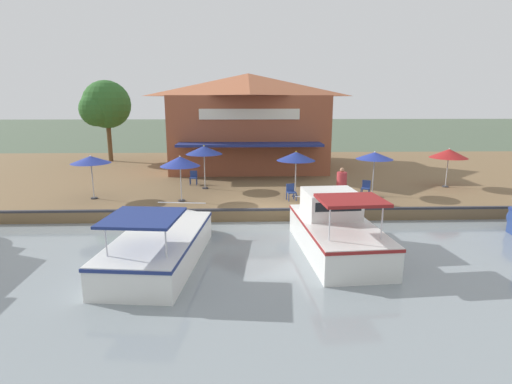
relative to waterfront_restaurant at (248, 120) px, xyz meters
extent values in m
plane|color=#4C5B47|center=(13.77, 0.85, -4.23)|extent=(220.00, 220.00, 0.00)
cube|color=brown|center=(2.77, 0.85, -3.93)|extent=(22.00, 56.00, 0.60)
cube|color=#2D2D33|center=(13.67, 0.85, -3.58)|extent=(0.20, 50.40, 0.10)
cube|color=brown|center=(-0.02, 0.00, -0.91)|extent=(9.94, 11.14, 5.45)
pyramid|color=#9E5638|center=(-0.02, 0.00, 2.66)|extent=(10.43, 11.70, 1.70)
cube|color=navy|center=(5.85, 0.00, -1.33)|extent=(1.80, 9.47, 0.16)
cube|color=silver|center=(4.99, 0.00, 0.59)|extent=(0.08, 6.68, 0.70)
cylinder|color=#B7B7B7|center=(10.63, 6.68, -2.51)|extent=(0.06, 0.06, 2.24)
cylinder|color=#2D2D33|center=(10.63, 6.68, -3.60)|extent=(0.36, 0.36, 0.06)
cone|color=navy|center=(10.63, 6.68, -1.45)|extent=(2.00, 2.00, 0.39)
cone|color=white|center=(10.63, 6.68, -1.43)|extent=(1.24, 1.24, 0.31)
sphere|color=white|center=(10.63, 6.68, -1.26)|extent=(0.08, 0.08, 0.08)
cylinder|color=#B7B7B7|center=(10.91, 2.37, -2.49)|extent=(0.06, 0.06, 2.28)
cylinder|color=#2D2D33|center=(10.91, 2.37, -3.60)|extent=(0.36, 0.36, 0.06)
cone|color=navy|center=(10.91, 2.37, -1.42)|extent=(2.07, 2.07, 0.46)
cone|color=yellow|center=(10.91, 2.37, -1.40)|extent=(1.28, 1.28, 0.37)
sphere|color=yellow|center=(10.91, 2.37, -1.19)|extent=(0.08, 0.08, 0.08)
cylinder|color=#B7B7B7|center=(11.01, -8.39, -2.56)|extent=(0.06, 0.06, 2.15)
cylinder|color=#2D2D33|center=(11.01, -8.39, -3.60)|extent=(0.36, 0.36, 0.06)
cone|color=navy|center=(11.01, -8.39, -1.54)|extent=(2.04, 2.04, 0.38)
cone|color=white|center=(11.01, -8.39, -1.52)|extent=(1.26, 1.26, 0.30)
sphere|color=white|center=(11.01, -8.39, -1.35)|extent=(0.08, 0.08, 0.08)
cylinder|color=#B7B7B7|center=(8.69, -2.72, -2.45)|extent=(0.06, 0.06, 2.36)
cylinder|color=#2D2D33|center=(8.69, -2.72, -3.60)|extent=(0.36, 0.36, 0.06)
cone|color=navy|center=(8.69, -2.72, -1.34)|extent=(2.14, 2.14, 0.47)
cone|color=yellow|center=(8.69, -2.72, -1.32)|extent=(1.33, 1.33, 0.38)
sphere|color=yellow|center=(8.69, -2.72, -1.11)|extent=(0.08, 0.08, 0.08)
cylinder|color=#B7B7B7|center=(8.73, 11.77, -2.57)|extent=(0.06, 0.06, 2.12)
cylinder|color=#2D2D33|center=(8.73, 11.77, -3.60)|extent=(0.36, 0.36, 0.06)
cone|color=maroon|center=(8.73, 11.77, -1.60)|extent=(2.19, 2.19, 0.53)
cone|color=white|center=(8.73, 11.77, -1.58)|extent=(1.36, 1.36, 0.42)
sphere|color=white|center=(8.73, 11.77, -1.33)|extent=(0.08, 0.08, 0.08)
cylinder|color=#B7B7B7|center=(11.70, -3.66, -2.55)|extent=(0.06, 0.06, 2.16)
cylinder|color=#2D2D33|center=(11.70, -3.66, -3.60)|extent=(0.36, 0.36, 0.06)
cone|color=navy|center=(11.70, -3.66, -1.55)|extent=(2.02, 2.02, 0.49)
cone|color=white|center=(11.70, -3.66, -1.53)|extent=(1.26, 1.26, 0.39)
sphere|color=white|center=(11.70, -3.66, -1.30)|extent=(0.08, 0.08, 0.08)
cube|color=navy|center=(7.75, -3.33, -3.42)|extent=(0.04, 0.04, 0.42)
cube|color=navy|center=(7.75, -3.73, -3.42)|extent=(0.04, 0.04, 0.42)
cube|color=navy|center=(7.35, -3.33, -3.42)|extent=(0.04, 0.04, 0.42)
cube|color=navy|center=(7.35, -3.73, -3.42)|extent=(0.04, 0.04, 0.42)
cube|color=navy|center=(7.55, -3.53, -3.21)|extent=(0.45, 0.45, 0.05)
cube|color=navy|center=(7.35, -3.53, -2.98)|extent=(0.05, 0.44, 0.40)
cube|color=navy|center=(11.19, 6.30, -3.42)|extent=(0.05, 0.05, 0.42)
cube|color=navy|center=(11.01, 5.94, -3.42)|extent=(0.05, 0.05, 0.42)
cube|color=navy|center=(10.83, 6.48, -3.42)|extent=(0.05, 0.05, 0.42)
cube|color=navy|center=(10.65, 6.12, -3.42)|extent=(0.05, 0.05, 0.42)
cube|color=navy|center=(10.92, 6.21, -3.21)|extent=(0.59, 0.59, 0.05)
cube|color=navy|center=(10.74, 6.30, -2.98)|extent=(0.23, 0.41, 0.40)
cube|color=navy|center=(11.86, 2.30, -3.42)|extent=(0.05, 0.05, 0.42)
cube|color=navy|center=(11.94, 1.91, -3.42)|extent=(0.05, 0.05, 0.42)
cube|color=navy|center=(11.47, 2.21, -3.42)|extent=(0.05, 0.05, 0.42)
cube|color=navy|center=(11.55, 1.82, -3.42)|extent=(0.05, 0.05, 0.42)
cube|color=navy|center=(11.70, 2.06, -3.21)|extent=(0.52, 0.52, 0.05)
cube|color=navy|center=(11.51, 2.02, -2.98)|extent=(0.13, 0.44, 0.40)
cylinder|color=#337547|center=(12.16, 4.47, -3.20)|extent=(0.13, 0.13, 0.87)
cylinder|color=#337547|center=(12.26, 4.62, -3.20)|extent=(0.13, 0.13, 0.87)
cylinder|color=#B23338|center=(12.21, 4.55, -2.42)|extent=(0.51, 0.51, 0.69)
sphere|color=#9E7051|center=(12.21, 4.55, -1.95)|extent=(0.24, 0.24, 0.24)
cube|color=white|center=(18.59, -3.42, -3.62)|extent=(6.21, 3.20, 1.07)
ellipsoid|color=white|center=(15.63, -3.10, -3.62)|extent=(2.35, 2.66, 1.07)
cube|color=navy|center=(18.59, -3.42, -3.16)|extent=(6.28, 3.25, 0.10)
cube|color=navy|center=(19.99, -3.57, -2.06)|extent=(2.50, 2.43, 0.09)
cylinder|color=silver|center=(20.77, -2.74, -2.57)|extent=(0.05, 0.05, 1.02)
cylinder|color=silver|center=(20.58, -4.54, -2.57)|extent=(0.05, 0.05, 1.02)
cylinder|color=silver|center=(15.38, -3.08, -2.78)|extent=(0.26, 2.06, 0.04)
cube|color=silver|center=(17.80, 3.05, -3.57)|extent=(5.79, 2.92, 1.17)
ellipsoid|color=silver|center=(14.99, 2.85, -3.57)|extent=(2.15, 2.52, 1.17)
cube|color=maroon|center=(17.80, 3.05, -3.06)|extent=(5.86, 2.96, 0.10)
cube|color=white|center=(16.81, 2.98, -2.49)|extent=(2.16, 2.15, 0.99)
cube|color=black|center=(17.79, 3.05, -2.37)|extent=(0.19, 1.76, 0.35)
cube|color=maroon|center=(19.11, 3.15, -1.79)|extent=(1.95, 2.26, 0.11)
cylinder|color=silver|center=(19.59, 4.07, -2.39)|extent=(0.05, 0.05, 1.20)
cylinder|color=silver|center=(19.72, 2.31, -2.39)|extent=(0.05, 0.05, 1.20)
cylinder|color=silver|center=(14.76, 2.83, -2.68)|extent=(0.19, 2.00, 0.04)
cylinder|color=brown|center=(-2.63, 1.25, -2.20)|extent=(0.42, 0.42, 2.86)
sphere|color=#387033|center=(-2.63, 1.25, 0.91)|extent=(4.50, 4.50, 4.50)
sphere|color=#387033|center=(-1.73, 0.57, 0.47)|extent=(3.15, 3.15, 3.15)
cylinder|color=brown|center=(-2.73, -11.86, -1.98)|extent=(0.38, 0.38, 3.30)
sphere|color=#2D6028|center=(-2.73, -11.86, 1.16)|extent=(3.97, 3.97, 3.97)
sphere|color=#2D6028|center=(-1.94, -12.46, 0.76)|extent=(2.78, 2.78, 2.78)
camera|label=1|loc=(31.91, -0.46, 1.45)|focal=28.00mm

